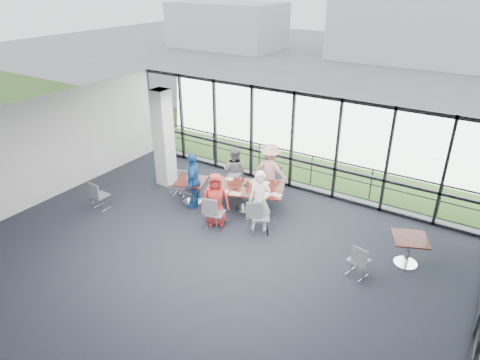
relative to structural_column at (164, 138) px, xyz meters
The scene contains 40 objects.
floor 4.96m from the structural_column, 39.81° to the right, with size 12.00×10.00×0.02m, color #1F212C.
ceiling 4.95m from the structural_column, 39.81° to the right, with size 12.00×10.00×0.04m, color silver.
wall_left 3.84m from the structural_column, 128.66° to the right, with size 0.10×10.00×3.20m, color silver.
curtain_wall_back 4.12m from the structural_column, 29.05° to the left, with size 12.00×0.10×3.20m, color white.
structural_column is the anchor object (origin of this frame).
apron 8.04m from the structural_column, 62.78° to the left, with size 80.00×70.00×0.02m, color slate.
grass_strip 6.36m from the structural_column, 54.25° to the left, with size 80.00×5.00×0.01m, color #2F4F1E.
hangar_aux 28.85m from the structural_column, 119.94° to the left, with size 10.00×6.00×4.00m, color silver.
guard_rail 4.57m from the structural_column, 35.84° to the left, with size 0.06×0.06×12.00m, color #2D2D33.
main_table 3.31m from the structural_column, ahead, with size 2.52×1.96×0.75m.
side_table_left 1.92m from the structural_column, 21.71° to the right, with size 1.12×1.12×0.75m.
side_table_right 7.95m from the structural_column, ahead, with size 1.04×1.04×0.75m.
diner_near_left 3.26m from the structural_column, 23.04° to the right, with size 0.76×0.49×1.55m, color red.
diner_near_right 4.21m from the structural_column, 11.26° to the right, with size 0.63×0.46×1.73m, color white.
diner_far_left 2.55m from the structural_column, 13.05° to the left, with size 0.78×0.48×1.61m, color gray.
diner_far_right 3.59m from the structural_column, 17.74° to the left, with size 1.12×0.58×1.74m, color pink.
diner_end 2.04m from the structural_column, 22.96° to the right, with size 1.01×0.55×1.72m, color #195197.
chair_main_nl 3.52m from the structural_column, 25.16° to the right, with size 0.47×0.47×0.95m, color slate, non-canonical shape.
chair_main_nr 4.43m from the structural_column, 12.68° to the right, with size 0.46×0.46×0.94m, color slate, non-canonical shape.
chair_main_fl 2.56m from the structural_column, 18.82° to the left, with size 0.41×0.41×0.84m, color slate, non-canonical shape.
chair_main_fr 3.69m from the structural_column, 19.49° to the left, with size 0.44×0.44×0.91m, color slate, non-canonical shape.
chair_main_end 2.08m from the structural_column, 22.13° to the right, with size 0.41×0.41×0.84m, color slate, non-canonical shape.
chair_spare_la 2.69m from the structural_column, 102.23° to the right, with size 0.43×0.43×0.87m, color slate, non-canonical shape.
chair_spare_lb 1.58m from the structural_column, 25.87° to the right, with size 0.39×0.39×0.79m, color slate, non-canonical shape.
chair_spare_r 7.24m from the structural_column, 10.79° to the right, with size 0.42×0.42×0.86m, color slate, non-canonical shape.
plate_nl 3.02m from the structural_column, 13.85° to the right, with size 0.25×0.25×0.01m, color white.
plate_nr 4.02m from the structural_column, ahead, with size 0.27×0.27×0.01m, color white.
plate_fl 2.62m from the structural_column, ahead, with size 0.25×0.25×0.01m, color white.
plate_fr 3.67m from the structural_column, ahead, with size 0.26×0.26×0.01m, color white.
plate_end 2.50m from the structural_column, ahead, with size 0.25×0.25×0.01m, color white.
tumbler_a 3.13m from the structural_column, ahead, with size 0.07×0.07×0.14m, color white.
tumbler_b 3.59m from the structural_column, ahead, with size 0.06×0.06×0.13m, color white.
tumbler_c 3.22m from the structural_column, ahead, with size 0.07×0.07×0.14m, color white.
tumbler_d 2.67m from the structural_column, 11.00° to the right, with size 0.06×0.06×0.13m, color white.
menu_a 3.32m from the structural_column, 11.08° to the right, with size 0.33×0.23×0.00m, color beige.
menu_b 4.25m from the structural_column, ahead, with size 0.32×0.22×0.00m, color beige.
menu_c 3.28m from the structural_column, ahead, with size 0.31×0.22×0.00m, color beige.
condiment_caddy 3.24m from the structural_column, ahead, with size 0.10×0.07×0.04m, color black.
ketchup_bottle 3.28m from the structural_column, ahead, with size 0.06×0.06×0.18m, color #A90703.
green_bottle 3.29m from the structural_column, ahead, with size 0.05×0.05×0.20m, color #1E662D.
Camera 1 is at (5.43, -6.61, 6.42)m, focal length 32.00 mm.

